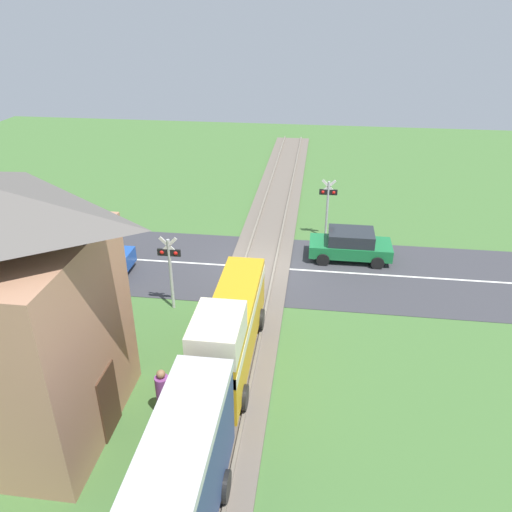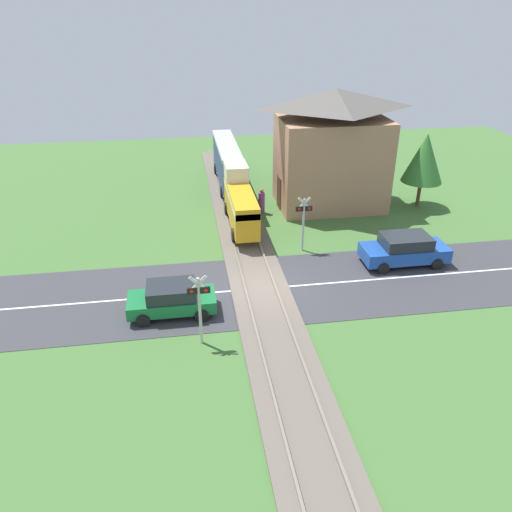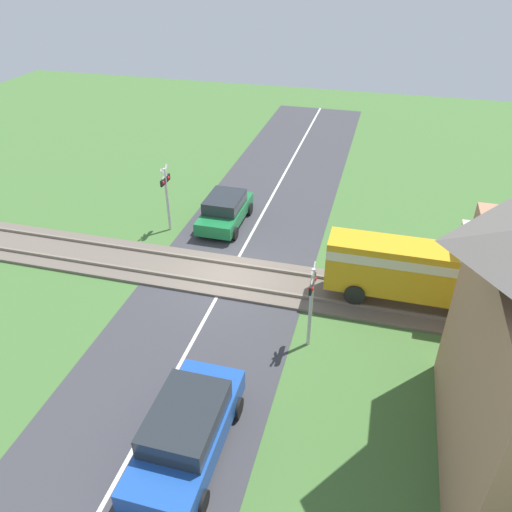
% 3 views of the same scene
% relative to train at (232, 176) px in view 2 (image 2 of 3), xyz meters
% --- Properties ---
extents(ground_plane, '(60.00, 60.00, 0.00)m').
position_rel_train_xyz_m(ground_plane, '(0.00, -11.58, -1.87)').
color(ground_plane, '#426B33').
extents(road_surface, '(48.00, 6.40, 0.02)m').
position_rel_train_xyz_m(road_surface, '(0.00, -11.58, -1.86)').
color(road_surface, '#38383D').
rests_on(road_surface, ground_plane).
extents(track_bed, '(2.80, 48.00, 0.24)m').
position_rel_train_xyz_m(track_bed, '(0.00, -11.58, -1.80)').
color(track_bed, '#665B51').
rests_on(track_bed, ground_plane).
extents(train, '(1.58, 15.02, 3.18)m').
position_rel_train_xyz_m(train, '(0.00, 0.00, 0.00)').
color(train, gold).
rests_on(train, track_bed).
extents(car_near_crossing, '(3.81, 1.87, 1.45)m').
position_rel_train_xyz_m(car_near_crossing, '(-4.14, -13.02, -1.11)').
color(car_near_crossing, '#197038').
rests_on(car_near_crossing, ground_plane).
extents(car_far_side, '(4.44, 2.00, 1.61)m').
position_rel_train_xyz_m(car_far_side, '(7.86, -10.14, -1.04)').
color(car_far_side, '#1E4CA8').
rests_on(car_far_side, ground_plane).
extents(crossing_signal_west_approach, '(0.90, 0.18, 3.13)m').
position_rel_train_xyz_m(crossing_signal_west_approach, '(-2.99, -15.34, 0.14)').
color(crossing_signal_west_approach, '#B7B7B7').
rests_on(crossing_signal_west_approach, ground_plane).
extents(crossing_signal_east_approach, '(0.90, 0.18, 3.13)m').
position_rel_train_xyz_m(crossing_signal_east_approach, '(2.99, -7.81, 0.14)').
color(crossing_signal_east_approach, '#B7B7B7').
rests_on(crossing_signal_east_approach, ground_plane).
extents(station_building, '(7.28, 5.20, 7.58)m').
position_rel_train_xyz_m(station_building, '(6.33, -1.37, 1.82)').
color(station_building, '#AD7A5B').
rests_on(station_building, ground_plane).
extents(pedestrian_by_station, '(0.41, 0.41, 1.65)m').
position_rel_train_xyz_m(pedestrian_by_station, '(1.65, -2.14, -1.12)').
color(pedestrian_by_station, '#7F3D84').
rests_on(pedestrian_by_station, ground_plane).
extents(tree_by_station, '(2.63, 2.63, 4.87)m').
position_rel_train_xyz_m(tree_by_station, '(12.20, -2.51, 1.42)').
color(tree_by_station, brown).
rests_on(tree_by_station, ground_plane).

